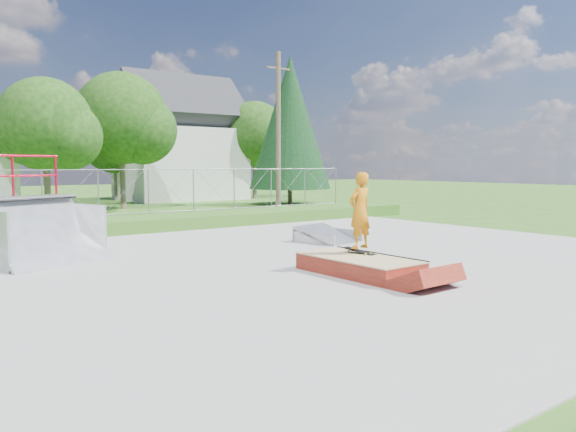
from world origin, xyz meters
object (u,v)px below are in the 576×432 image
skater (360,214)px  flat_bank_ramp (328,235)px  quarter_pipe (40,209)px  grind_box (359,266)px

skater → flat_bank_ramp: bearing=-127.9°
quarter_pipe → flat_bank_ramp: size_ratio=1.62×
grind_box → flat_bank_ramp: size_ratio=1.70×
quarter_pipe → flat_bank_ramp: 8.45m
quarter_pipe → flat_bank_ramp: quarter_pipe is taller
quarter_pipe → skater: quarter_pipe is taller
grind_box → skater: 1.23m
flat_bank_ramp → skater: 4.99m
grind_box → skater: bearing=43.3°
flat_bank_ramp → skater: bearing=-135.5°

